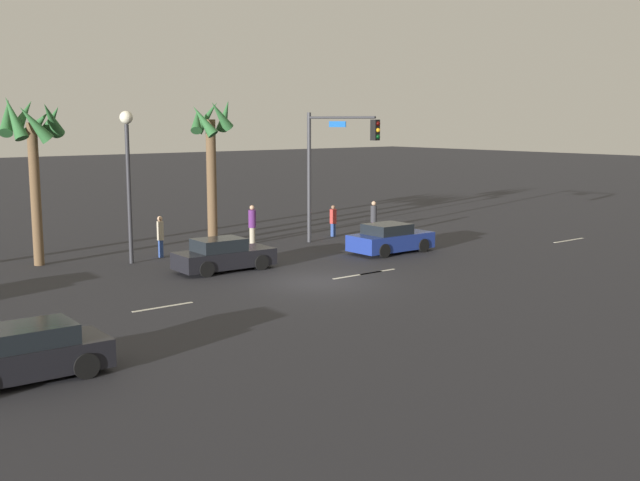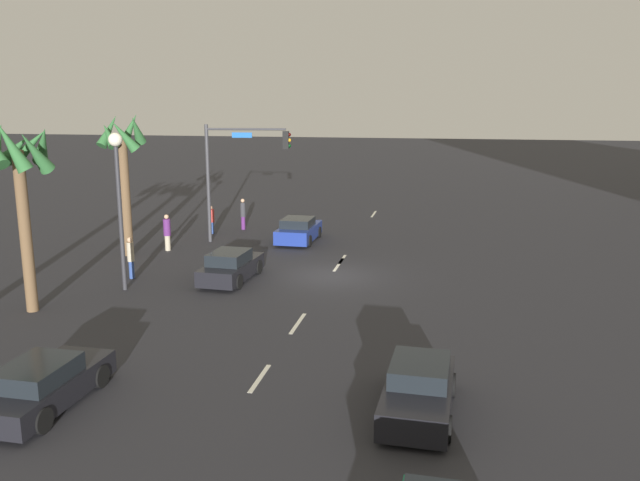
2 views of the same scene
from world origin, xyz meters
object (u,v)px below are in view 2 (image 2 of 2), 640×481
object	(u,v)px
car_0	(419,390)
pedestrian_2	(167,232)
streetlamp	(118,182)
pedestrian_0	(211,219)
traffic_signal	(235,164)
palm_tree_1	(20,167)
pedestrian_1	(131,256)
car_4	(231,267)
pedestrian_3	(243,213)
car_1	(43,385)
car_2	(299,230)
palm_tree_0	(123,156)

from	to	relation	value
car_0	pedestrian_2	xyz separation A→B (m)	(15.85, 13.96, 0.40)
streetlamp	pedestrian_0	size ratio (longest dim) A/B	3.92
traffic_signal	palm_tree_1	world-z (taller)	palm_tree_1
streetlamp	palm_tree_1	world-z (taller)	palm_tree_1
palm_tree_1	pedestrian_1	bearing A→B (deg)	-16.39
car_4	pedestrian_3	bearing A→B (deg)	15.32
car_1	car_4	world-z (taller)	car_4
pedestrian_3	car_1	bearing A→B (deg)	-174.53
car_4	streetlamp	bearing A→B (deg)	119.71
car_0	car_1	distance (m)	9.67
car_0	streetlamp	world-z (taller)	streetlamp
pedestrian_1	pedestrian_0	bearing A→B (deg)	0.36
car_2	streetlamp	world-z (taller)	streetlamp
car_2	pedestrian_0	size ratio (longest dim) A/B	2.43
car_2	palm_tree_1	xyz separation A→B (m)	(-13.99, 7.03, 4.80)
car_1	pedestrian_1	distance (m)	12.48
car_0	car_1	bearing A→B (deg)	99.18
pedestrian_0	car_2	bearing A→B (deg)	-101.97
car_1	pedestrian_0	bearing A→B (deg)	9.58
streetlamp	palm_tree_1	distance (m)	3.98
pedestrian_2	pedestrian_3	xyz separation A→B (m)	(6.30, -2.14, -0.00)
streetlamp	pedestrian_2	xyz separation A→B (m)	(7.16, 1.30, -3.52)
pedestrian_0	car_4	bearing A→B (deg)	-154.80
car_0	palm_tree_0	distance (m)	21.64
streetlamp	palm_tree_0	distance (m)	6.44
car_1	palm_tree_1	distance (m)	9.89
pedestrian_0	palm_tree_0	xyz separation A→B (m)	(-6.10, 2.18, 4.21)
car_0	pedestrian_2	world-z (taller)	pedestrian_2
traffic_signal	pedestrian_2	xyz separation A→B (m)	(-2.69, 2.93, -3.37)
streetlamp	palm_tree_0	bearing A→B (deg)	25.85
pedestrian_0	car_0	bearing A→B (deg)	-147.14
pedestrian_1	palm_tree_0	bearing A→B (deg)	28.81
car_4	palm_tree_1	size ratio (longest dim) A/B	0.58
car_4	pedestrian_1	distance (m)	4.52
traffic_signal	pedestrian_0	xyz separation A→B (m)	(2.03, 2.25, -3.52)
pedestrian_2	palm_tree_1	distance (m)	11.38
traffic_signal	streetlamp	bearing A→B (deg)	170.61
car_0	pedestrian_1	distance (m)	16.81
car_1	pedestrian_1	xyz separation A→B (m)	(11.92, 3.67, 0.42)
pedestrian_3	palm_tree_0	xyz separation A→B (m)	(-7.68, 3.64, 4.06)
car_1	pedestrian_2	size ratio (longest dim) A/B	2.18
pedestrian_0	pedestrian_2	size ratio (longest dim) A/B	0.86
palm_tree_0	pedestrian_3	bearing A→B (deg)	-25.38
car_0	pedestrian_3	bearing A→B (deg)	28.09
streetlamp	car_1	bearing A→B (deg)	-163.07
palm_tree_0	palm_tree_1	bearing A→B (deg)	-175.12
pedestrian_1	car_0	bearing A→B (deg)	-128.14
car_0	streetlamp	xyz separation A→B (m)	(8.68, 12.66, 3.92)
car_4	pedestrian_1	world-z (taller)	pedestrian_1
car_0	car_2	xyz separation A→B (m)	(19.37, 7.66, 0.02)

